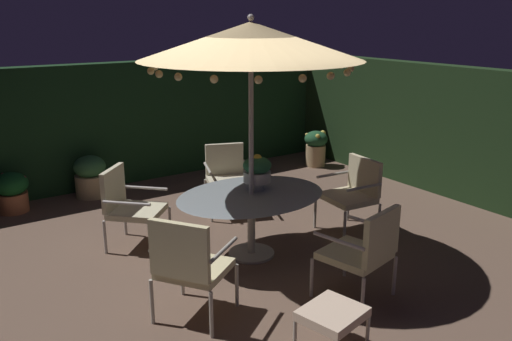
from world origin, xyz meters
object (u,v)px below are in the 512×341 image
(patio_chair_northeast, at_px, (128,203))
(patio_dining_table, at_px, (251,203))
(ottoman_footrest, at_px, (332,315))
(potted_plant_right_far, at_px, (90,176))
(patio_chair_south, at_px, (354,190))
(patio_umbrella, at_px, (251,41))
(potted_plant_left_far, at_px, (316,147))
(patio_chair_southeast, at_px, (365,248))
(centerpiece_planter, at_px, (257,170))
(patio_chair_north, at_px, (227,173))
(patio_chair_east, at_px, (189,262))
(potted_plant_left_near, at_px, (12,191))

(patio_chair_northeast, bearing_deg, patio_dining_table, -44.55)
(ottoman_footrest, relative_size, potted_plant_right_far, 0.90)
(patio_chair_south, height_order, potted_plant_right_far, patio_chair_south)
(patio_chair_south, bearing_deg, patio_chair_northeast, 154.95)
(patio_umbrella, height_order, ottoman_footrest, patio_umbrella)
(potted_plant_left_far, bearing_deg, patio_dining_table, -141.20)
(patio_chair_south, bearing_deg, potted_plant_right_far, 126.11)
(patio_chair_southeast, distance_m, potted_plant_left_far, 4.85)
(patio_dining_table, distance_m, patio_chair_southeast, 1.51)
(patio_chair_south, xyz_separation_m, potted_plant_left_far, (1.62, 2.65, -0.20))
(patio_umbrella, relative_size, potted_plant_left_far, 4.11)
(ottoman_footrest, bearing_deg, centerpiece_planter, 72.63)
(potted_plant_right_far, bearing_deg, patio_chair_north, -50.67)
(patio_dining_table, distance_m, centerpiece_planter, 0.39)
(patio_umbrella, xyz_separation_m, patio_chair_east, (-1.24, -0.85, -1.86))
(potted_plant_left_far, bearing_deg, potted_plant_left_near, 173.41)
(potted_plant_left_far, bearing_deg, patio_umbrella, -141.20)
(patio_chair_northeast, bearing_deg, patio_chair_south, -25.05)
(ottoman_footrest, bearing_deg, patio_chair_north, 73.16)
(patio_dining_table, xyz_separation_m, potted_plant_right_far, (-0.90, 3.14, -0.31))
(centerpiece_planter, bearing_deg, ottoman_footrest, -107.37)
(centerpiece_planter, relative_size, patio_chair_east, 0.42)
(patio_chair_north, xyz_separation_m, patio_chair_northeast, (-1.59, -0.35, -0.01))
(centerpiece_planter, xyz_separation_m, potted_plant_left_near, (-2.18, 3.01, -0.69))
(patio_chair_southeast, height_order, ottoman_footrest, patio_chair_southeast)
(potted_plant_left_far, distance_m, potted_plant_left_near, 5.19)
(patio_dining_table, bearing_deg, potted_plant_left_near, 123.32)
(patio_chair_southeast, xyz_separation_m, patio_chair_south, (1.15, 1.32, 0.01))
(patio_chair_south, distance_m, potted_plant_left_near, 4.80)
(potted_plant_left_far, distance_m, potted_plant_right_far, 4.06)
(potted_plant_right_far, bearing_deg, potted_plant_left_near, -178.19)
(patio_dining_table, bearing_deg, patio_umbrella, 83.67)
(ottoman_footrest, height_order, potted_plant_right_far, potted_plant_right_far)
(patio_dining_table, bearing_deg, patio_chair_east, -145.57)
(ottoman_footrest, xyz_separation_m, potted_plant_left_near, (-1.55, 5.04, -0.04))
(patio_chair_north, bearing_deg, patio_chair_southeast, -93.62)
(potted_plant_left_near, bearing_deg, centerpiece_planter, -54.12)
(patio_chair_north, bearing_deg, patio_dining_table, -110.29)
(patio_dining_table, relative_size, potted_plant_left_near, 3.07)
(patio_chair_southeast, xyz_separation_m, potted_plant_left_far, (2.78, 3.97, -0.19))
(centerpiece_planter, distance_m, patio_chair_southeast, 1.63)
(patio_chair_northeast, height_order, potted_plant_left_near, patio_chair_northeast)
(patio_chair_southeast, relative_size, patio_chair_south, 1.01)
(patio_dining_table, bearing_deg, patio_chair_northeast, 135.45)
(patio_chair_east, xyz_separation_m, patio_chair_southeast, (1.58, -0.62, -0.04))
(patio_chair_east, height_order, potted_plant_left_near, patio_chair_east)
(patio_chair_north, xyz_separation_m, patio_chair_east, (-1.76, -2.25, 0.03))
(patio_chair_southeast, distance_m, potted_plant_left_near, 5.15)
(patio_chair_south, relative_size, potted_plant_right_far, 1.48)
(patio_chair_southeast, bearing_deg, centerpiece_planter, 97.20)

